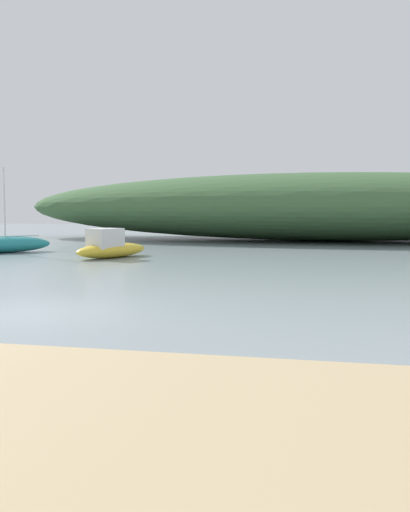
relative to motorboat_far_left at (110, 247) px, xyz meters
The scene contains 4 objects.
ground_plane 13.72m from the motorboat_far_left, 75.42° to the right, with size 120.00×120.00×0.00m, color gray.
distant_hill 18.53m from the motorboat_far_left, 60.32° to the left, with size 42.39×12.90×4.54m, color #3D6038.
motorboat_far_left is the anchor object (origin of this frame).
sailboat_far_right 6.38m from the motorboat_far_left, 164.78° to the left, with size 4.25×4.02×4.22m.
Camera 1 is at (6.34, -11.57, 2.30)m, focal length 41.66 mm.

